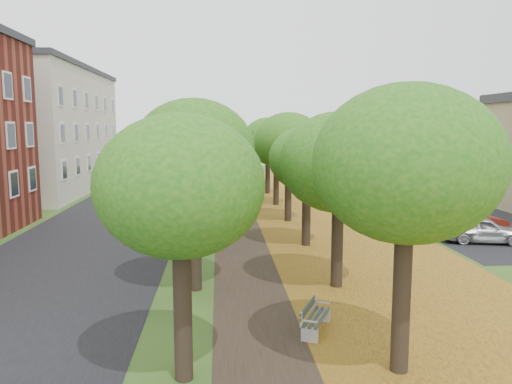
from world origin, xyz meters
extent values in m
plane|color=#2D4C19|center=(0.00, 0.00, 0.00)|extent=(120.00, 120.00, 0.00)
cube|color=black|center=(-7.50, 15.00, 0.00)|extent=(8.00, 70.00, 0.01)
cube|color=black|center=(0.00, 15.00, 0.00)|extent=(3.20, 70.00, 0.01)
cube|color=olive|center=(5.00, 15.00, 0.01)|extent=(7.50, 70.00, 0.01)
cube|color=black|center=(13.50, 16.00, 0.00)|extent=(9.00, 16.00, 0.01)
cylinder|color=black|center=(-2.20, 0.00, 1.55)|extent=(0.40, 0.40, 3.10)
ellipsoid|color=#185812|center=(-2.20, 0.00, 4.36)|extent=(3.88, 3.88, 3.29)
cylinder|color=black|center=(-2.20, 6.00, 1.55)|extent=(0.40, 0.40, 3.10)
ellipsoid|color=#185812|center=(-2.20, 6.00, 4.36)|extent=(3.88, 3.88, 3.29)
cylinder|color=black|center=(-2.20, 12.00, 1.55)|extent=(0.40, 0.40, 3.10)
ellipsoid|color=#185812|center=(-2.20, 12.00, 4.36)|extent=(3.88, 3.88, 3.29)
cylinder|color=black|center=(-2.20, 18.00, 1.55)|extent=(0.40, 0.40, 3.10)
ellipsoid|color=#185812|center=(-2.20, 18.00, 4.36)|extent=(3.88, 3.88, 3.29)
cylinder|color=black|center=(-2.20, 24.00, 1.55)|extent=(0.40, 0.40, 3.10)
ellipsoid|color=#185812|center=(-2.20, 24.00, 4.36)|extent=(3.88, 3.88, 3.29)
cylinder|color=black|center=(-2.20, 30.00, 1.55)|extent=(0.40, 0.40, 3.10)
ellipsoid|color=#185812|center=(-2.20, 30.00, 4.36)|extent=(3.88, 3.88, 3.29)
cylinder|color=black|center=(2.60, 0.00, 1.55)|extent=(0.40, 0.40, 3.10)
ellipsoid|color=#185812|center=(2.60, 0.00, 4.36)|extent=(3.88, 3.88, 3.29)
cylinder|color=black|center=(2.60, 6.00, 1.55)|extent=(0.40, 0.40, 3.10)
ellipsoid|color=#185812|center=(2.60, 6.00, 4.36)|extent=(3.88, 3.88, 3.29)
cylinder|color=black|center=(2.60, 12.00, 1.55)|extent=(0.40, 0.40, 3.10)
ellipsoid|color=#185812|center=(2.60, 12.00, 4.36)|extent=(3.88, 3.88, 3.29)
cylinder|color=black|center=(2.60, 18.00, 1.55)|extent=(0.40, 0.40, 3.10)
ellipsoid|color=#185812|center=(2.60, 18.00, 4.36)|extent=(3.88, 3.88, 3.29)
cylinder|color=black|center=(2.60, 24.00, 1.55)|extent=(0.40, 0.40, 3.10)
ellipsoid|color=#185812|center=(2.60, 24.00, 4.36)|extent=(3.88, 3.88, 3.29)
cylinder|color=black|center=(2.60, 30.00, 1.55)|extent=(0.40, 0.40, 3.10)
ellipsoid|color=#185812|center=(2.60, 30.00, 4.36)|extent=(3.88, 3.88, 3.29)
cube|color=beige|center=(-17.00, 33.00, 5.00)|extent=(10.00, 20.00, 10.00)
cube|color=#2D2D33|center=(-17.00, 33.00, 10.20)|extent=(10.30, 20.30, 0.40)
cube|color=#242D25|center=(1.17, 2.28, 0.40)|extent=(1.04, 1.62, 0.04)
cube|color=#242D25|center=(0.96, 2.38, 0.64)|extent=(0.70, 1.47, 0.23)
cube|color=silver|center=(0.87, 1.62, 0.20)|extent=(0.43, 0.23, 0.40)
cube|color=silver|center=(1.47, 2.94, 0.20)|extent=(0.43, 0.23, 0.40)
cube|color=silver|center=(0.87, 1.62, 0.56)|extent=(0.39, 0.21, 0.04)
cube|color=silver|center=(1.47, 2.94, 0.56)|extent=(0.39, 0.21, 0.04)
imported|color=silver|center=(11.00, 11.87, 0.63)|extent=(3.94, 2.27, 1.26)
imported|color=maroon|center=(11.00, 13.58, 0.69)|extent=(4.25, 1.69, 1.38)
imported|color=#36353B|center=(11.20, 17.21, 0.74)|extent=(5.38, 2.81, 1.49)
imported|color=silver|center=(11.00, 19.69, 0.63)|extent=(4.96, 3.49, 1.26)
camera|label=1|loc=(-1.41, -10.33, 5.47)|focal=35.00mm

